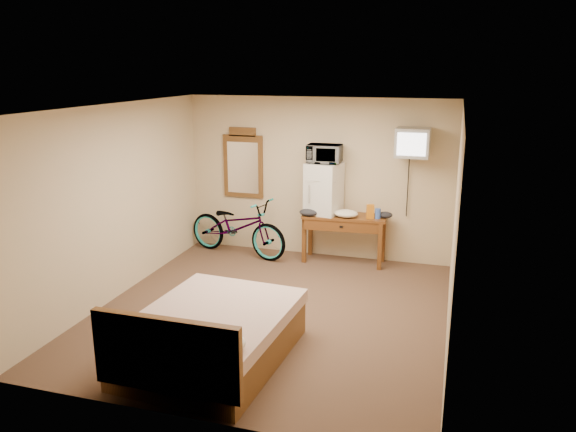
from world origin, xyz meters
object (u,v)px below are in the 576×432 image
object	(u,v)px
desk	(344,224)
bed	(210,336)
microwave	(324,154)
mini_fridge	(324,188)
crt_television	(413,143)
blue_cup	(378,214)
wall_mirror	(243,164)
bicycle	(238,226)

from	to	relation	value
desk	bed	xyz separation A→B (m)	(-0.71, -3.38, -0.32)
desk	microwave	xyz separation A→B (m)	(-0.33, 0.05, 1.05)
mini_fridge	crt_television	distance (m)	1.49
blue_cup	crt_television	xyz separation A→B (m)	(0.45, 0.03, 1.07)
desk	blue_cup	size ratio (longest dim) A/B	8.52
blue_cup	wall_mirror	xyz separation A→B (m)	(-2.24, 0.28, 0.59)
mini_fridge	bed	size ratio (longest dim) A/B	0.40
bed	bicycle	bearing A→B (deg)	106.83
blue_cup	bicycle	size ratio (longest dim) A/B	0.09
desk	bed	bearing A→B (deg)	-101.79
mini_fridge	microwave	bearing A→B (deg)	56.30
desk	crt_television	bearing A→B (deg)	1.15
mini_fridge	bed	xyz separation A→B (m)	(-0.37, -3.44, -0.85)
blue_cup	crt_television	size ratio (longest dim) A/B	0.26
desk	bicycle	world-z (taller)	bicycle
crt_television	wall_mirror	size ratio (longest dim) A/B	0.51
desk	bed	size ratio (longest dim) A/B	0.65
bicycle	crt_television	bearing A→B (deg)	-74.18
microwave	bicycle	world-z (taller)	microwave
desk	crt_television	xyz separation A→B (m)	(0.96, 0.02, 1.27)
mini_fridge	wall_mirror	xyz separation A→B (m)	(-1.39, 0.22, 0.28)
microwave	blue_cup	world-z (taller)	microwave
mini_fridge	blue_cup	distance (m)	0.90
microwave	wall_mirror	xyz separation A→B (m)	(-1.39, 0.22, -0.26)
wall_mirror	bed	bearing A→B (deg)	-74.41
wall_mirror	bicycle	bearing A→B (deg)	-85.95
microwave	bed	bearing A→B (deg)	-97.27
desk	wall_mirror	bearing A→B (deg)	171.10
mini_fridge	microwave	distance (m)	0.53
microwave	crt_television	xyz separation A→B (m)	(1.29, -0.03, 0.22)
mini_fridge	microwave	size ratio (longest dim) A/B	1.56
crt_television	wall_mirror	bearing A→B (deg)	174.65
desk	bicycle	size ratio (longest dim) A/B	0.73
bicycle	mini_fridge	bearing A→B (deg)	-70.36
microwave	crt_television	bearing A→B (deg)	-2.60
desk	wall_mirror	world-z (taller)	wall_mirror
blue_cup	bed	distance (m)	3.63
mini_fridge	bicycle	world-z (taller)	mini_fridge
bed	desk	bearing A→B (deg)	78.21
desk	wall_mirror	distance (m)	1.92
microwave	bicycle	size ratio (longest dim) A/B	0.28
blue_cup	bicycle	world-z (taller)	bicycle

